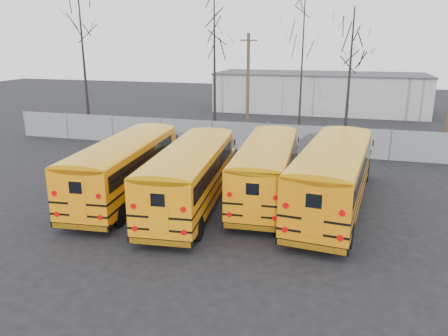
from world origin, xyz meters
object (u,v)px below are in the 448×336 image
(bus_a, at_px, (126,163))
(utility_pole_left, at_px, (248,85))
(bus_b, at_px, (192,171))
(bus_c, at_px, (267,165))
(bus_d, at_px, (334,171))

(bus_a, bearing_deg, utility_pole_left, 76.07)
(bus_b, bearing_deg, bus_a, 168.06)
(bus_c, xyz_separation_m, utility_pole_left, (-4.19, 14.08, 2.42))
(bus_c, relative_size, bus_d, 0.92)
(bus_b, bearing_deg, bus_c, 28.61)
(bus_a, height_order, bus_d, bus_d)
(bus_b, relative_size, bus_c, 1.03)
(utility_pole_left, bearing_deg, bus_d, -47.28)
(bus_b, xyz_separation_m, bus_c, (3.08, 2.10, -0.05))
(utility_pole_left, bearing_deg, bus_c, -57.05)
(bus_b, height_order, bus_c, bus_b)
(bus_a, distance_m, bus_d, 9.81)
(bus_b, xyz_separation_m, utility_pole_left, (-1.11, 16.18, 2.37))
(bus_c, bearing_deg, bus_b, -149.38)
(bus_a, bearing_deg, bus_c, 9.32)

